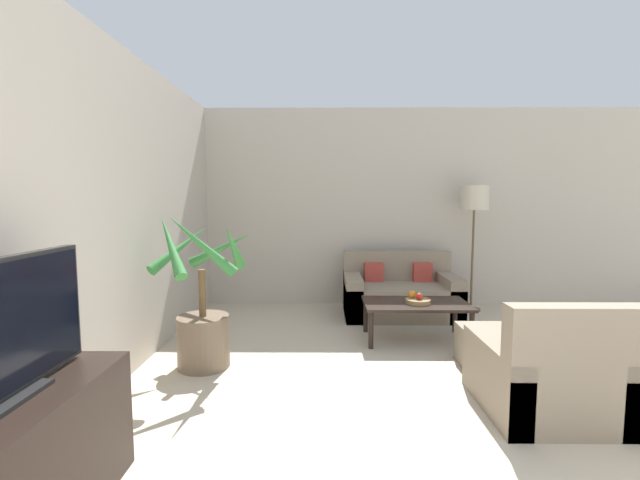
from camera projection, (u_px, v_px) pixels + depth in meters
name	position (u px, v px, depth m)	size (l,w,h in m)	color
wall_back	(428.00, 208.00, 5.92)	(7.73, 0.06, 2.70)	#BCB2A3
wall_left	(92.00, 216.00, 3.03)	(0.06, 7.39, 2.70)	#BCB2A3
tv_console	(12.00, 473.00, 1.80)	(0.50, 1.16, 0.64)	black
television	(3.00, 331.00, 1.74)	(0.18, 1.02, 0.60)	black
potted_palm	(203.00, 316.00, 3.73)	(0.90, 0.88, 1.37)	brown
sofa_loveseat	(400.00, 294.00, 5.41)	(1.41, 0.83, 0.78)	gray
floor_lamp	(474.00, 203.00, 5.53)	(0.35, 0.35, 1.64)	brown
coffee_table	(416.00, 307.00, 4.44)	(1.08, 0.62, 0.40)	black
fruit_bowl	(418.00, 301.00, 4.40)	(0.26, 0.26, 0.04)	#997A4C
apple_red	(419.00, 296.00, 4.37)	(0.07, 0.07, 0.07)	red
apple_green	(419.00, 295.00, 4.44)	(0.06, 0.06, 0.06)	olive
orange_fruit	(412.00, 294.00, 4.46)	(0.07, 0.07, 0.07)	orange
armchair	(547.00, 376.00, 2.93)	(0.85, 0.86, 0.83)	gray
ottoman	(494.00, 348.00, 3.72)	(0.56, 0.50, 0.34)	gray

